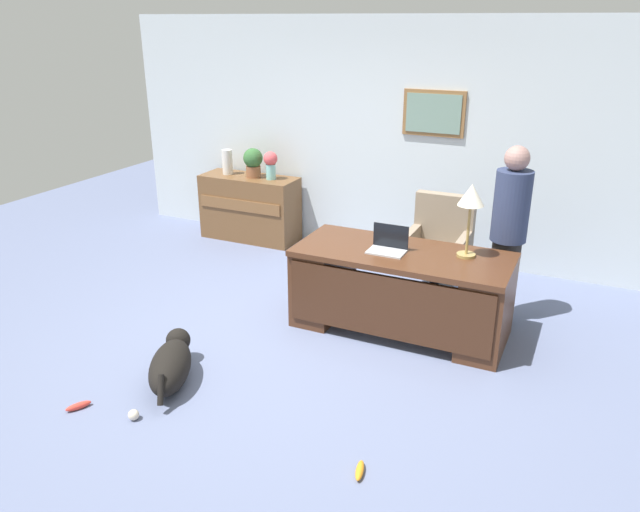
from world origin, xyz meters
name	(u,v)px	position (x,y,z in m)	size (l,w,h in m)	color
ground_plane	(293,346)	(0.00, 0.00, 0.00)	(12.00, 12.00, 0.00)	slate
back_wall	(396,140)	(0.00, 2.60, 1.35)	(7.00, 0.16, 2.70)	silver
desk	(400,289)	(0.74, 0.66, 0.41)	(1.88, 0.82, 0.75)	#4C2B19
credenza	(250,208)	(-1.77, 2.25, 0.41)	(1.23, 0.50, 0.81)	brown
armchair	(438,251)	(0.83, 1.59, 0.46)	(0.60, 0.59, 1.01)	gray
person_standing	(508,234)	(1.53, 1.29, 0.85)	(0.32, 0.32, 1.64)	#262323
dog_lying	(171,364)	(-0.60, -0.89, 0.15)	(0.58, 0.79, 0.30)	black
laptop	(388,245)	(0.61, 0.66, 0.81)	(0.32, 0.22, 0.22)	#B2B5BA
desk_lamp	(471,200)	(1.26, 0.82, 1.25)	(0.22, 0.22, 0.63)	#9E8447
vase_with_flowers	(271,163)	(-1.45, 2.25, 1.01)	(0.17, 0.17, 0.34)	#83CBC9
vase_empty	(227,162)	(-2.08, 2.25, 0.97)	(0.13, 0.13, 0.31)	silver
potted_plant	(253,161)	(-1.70, 2.25, 1.01)	(0.24, 0.24, 0.36)	brown
dog_toy_ball	(134,415)	(-0.54, -1.41, 0.04)	(0.08, 0.08, 0.08)	beige
dog_toy_bone	(360,470)	(1.12, -1.24, 0.03)	(0.18, 0.05, 0.05)	orange
dog_toy_plush	(78,406)	(-0.99, -1.48, 0.03)	(0.18, 0.05, 0.05)	#E53F33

